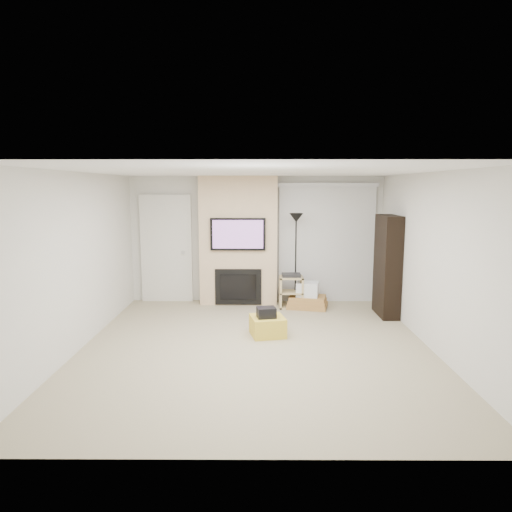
{
  "coord_description": "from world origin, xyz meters",
  "views": [
    {
      "loc": [
        0.04,
        -6.31,
        2.29
      ],
      "look_at": [
        0.0,
        1.2,
        1.15
      ],
      "focal_mm": 32.0,
      "sensor_mm": 36.0,
      "label": 1
    }
  ],
  "objects_px": {
    "ottoman": "(268,326)",
    "av_stand": "(291,290)",
    "box_stack": "(308,298)",
    "floor_lamp": "(296,233)",
    "bookshelf": "(387,266)"
  },
  "relations": [
    {
      "from": "floor_lamp",
      "to": "box_stack",
      "type": "bearing_deg",
      "value": -30.66
    },
    {
      "from": "box_stack",
      "to": "floor_lamp",
      "type": "bearing_deg",
      "value": 149.34
    },
    {
      "from": "ottoman",
      "to": "av_stand",
      "type": "bearing_deg",
      "value": 73.99
    },
    {
      "from": "ottoman",
      "to": "box_stack",
      "type": "xyz_separation_m",
      "value": [
        0.8,
        1.67,
        0.04
      ]
    },
    {
      "from": "floor_lamp",
      "to": "av_stand",
      "type": "distance_m",
      "value": 1.08
    },
    {
      "from": "floor_lamp",
      "to": "bookshelf",
      "type": "height_order",
      "value": "bookshelf"
    },
    {
      "from": "av_stand",
      "to": "box_stack",
      "type": "height_order",
      "value": "av_stand"
    },
    {
      "from": "bookshelf",
      "to": "av_stand",
      "type": "bearing_deg",
      "value": 162.87
    },
    {
      "from": "av_stand",
      "to": "floor_lamp",
      "type": "bearing_deg",
      "value": 53.64
    },
    {
      "from": "ottoman",
      "to": "floor_lamp",
      "type": "bearing_deg",
      "value": 72.39
    },
    {
      "from": "floor_lamp",
      "to": "box_stack",
      "type": "height_order",
      "value": "floor_lamp"
    },
    {
      "from": "ottoman",
      "to": "bookshelf",
      "type": "relative_size",
      "value": 0.28
    },
    {
      "from": "ottoman",
      "to": "av_stand",
      "type": "distance_m",
      "value": 1.76
    },
    {
      "from": "ottoman",
      "to": "av_stand",
      "type": "relative_size",
      "value": 0.76
    },
    {
      "from": "av_stand",
      "to": "box_stack",
      "type": "xyz_separation_m",
      "value": [
        0.32,
        -0.01,
        -0.16
      ]
    }
  ]
}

